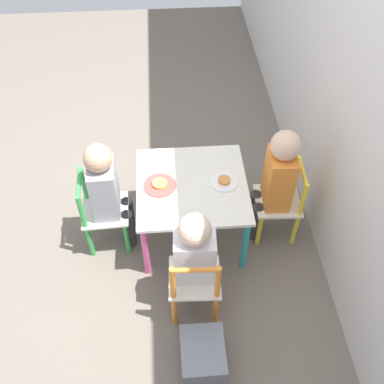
% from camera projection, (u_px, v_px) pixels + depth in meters
% --- Properties ---
extents(ground_plane, '(6.00, 6.00, 0.00)m').
position_uv_depth(ground_plane, '(192.00, 231.00, 2.80)').
color(ground_plane, '#6B6056').
extents(house_wall, '(6.00, 0.06, 2.60)m').
position_uv_depth(house_wall, '(377.00, 31.00, 1.87)').
color(house_wall, silver).
rests_on(house_wall, ground_plane).
extents(kids_table, '(0.61, 0.61, 0.42)m').
position_uv_depth(kids_table, '(192.00, 191.00, 2.53)').
color(kids_table, silver).
rests_on(kids_table, ground_plane).
extents(chair_yellow, '(0.27, 0.27, 0.51)m').
position_uv_depth(chair_yellow, '(281.00, 202.00, 2.62)').
color(chair_yellow, silver).
rests_on(chair_yellow, ground_plane).
extents(chair_green, '(0.27, 0.27, 0.51)m').
position_uv_depth(chair_green, '(102.00, 212.00, 2.57)').
color(chair_green, silver).
rests_on(chair_green, ground_plane).
extents(chair_orange, '(0.27, 0.27, 0.51)m').
position_uv_depth(chair_orange, '(195.00, 283.00, 2.26)').
color(chair_orange, silver).
rests_on(chair_orange, ground_plane).
extents(child_back, '(0.21, 0.22, 0.78)m').
position_uv_depth(child_back, '(276.00, 178.00, 2.47)').
color(child_back, '#38383D').
rests_on(child_back, ground_plane).
extents(child_front, '(0.21, 0.21, 0.75)m').
position_uv_depth(child_front, '(108.00, 189.00, 2.44)').
color(child_front, '#38383D').
rests_on(child_front, ground_plane).
extents(child_right, '(0.22, 0.21, 0.71)m').
position_uv_depth(child_right, '(194.00, 253.00, 2.17)').
color(child_right, '#38383D').
rests_on(child_right, ground_plane).
extents(plate_back, '(0.15, 0.15, 0.03)m').
position_uv_depth(plate_back, '(224.00, 181.00, 2.49)').
color(plate_back, white).
rests_on(plate_back, kids_table).
extents(plate_front, '(0.18, 0.18, 0.03)m').
position_uv_depth(plate_front, '(160.00, 185.00, 2.47)').
color(plate_front, '#E54C47').
rests_on(plate_front, kids_table).
extents(storage_bin, '(0.26, 0.21, 0.19)m').
position_uv_depth(storage_bin, '(203.00, 357.00, 2.17)').
color(storage_bin, slate).
rests_on(storage_bin, ground_plane).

